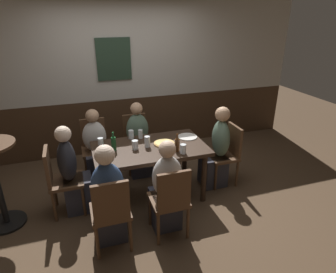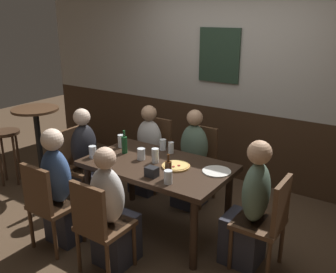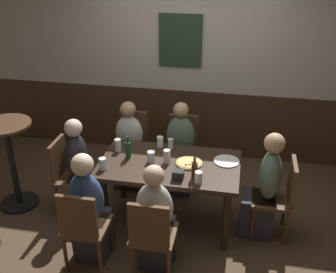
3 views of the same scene
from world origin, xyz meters
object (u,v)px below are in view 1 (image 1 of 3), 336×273
at_px(person_mid_far, 139,145).
at_px(person_mid_near, 166,192).
at_px(chair_mid_far, 136,139).
at_px(person_head_east, 217,153).
at_px(beer_bottle_green, 114,143).
at_px(condiment_caddy, 167,151).
at_px(pint_glass_amber, 147,142).
at_px(person_left_near, 109,201).
at_px(pint_glass_pale, 101,144).
at_px(chair_mid_near, 171,199).
at_px(chair_left_near, 111,210).
at_px(chair_head_west, 59,178).
at_px(chair_left_far, 95,145).
at_px(pint_glass_stout, 135,145).
at_px(beer_glass_half, 140,135).
at_px(tumbler_short, 131,135).
at_px(dining_table, 150,153).
at_px(person_left_far, 96,151).
at_px(pizza, 164,143).
at_px(person_head_west, 73,176).
at_px(chair_head_east, 227,151).
at_px(beer_glass_tall, 183,150).
at_px(highball_clear, 101,158).
at_px(beer_bottle_brown, 177,145).
at_px(plate_white_large, 187,137).

xyz_separation_m(person_mid_far, person_mid_near, (0.00, -1.35, -0.00)).
relative_size(chair_mid_far, person_head_east, 0.75).
bearing_deg(beer_bottle_green, condiment_caddy, -28.22).
distance_m(person_mid_near, pint_glass_amber, 0.76).
relative_size(person_left_near, person_head_east, 1.00).
height_order(person_head_east, pint_glass_pale, person_head_east).
xyz_separation_m(chair_mid_near, pint_glass_pale, (-0.60, 1.00, 0.30)).
xyz_separation_m(chair_left_near, pint_glass_pale, (0.04, 1.00, 0.30)).
bearing_deg(chair_head_west, chair_left_far, 59.08).
relative_size(chair_head_west, pint_glass_stout, 7.48).
xyz_separation_m(beer_glass_half, tumbler_short, (-0.12, 0.03, 0.00)).
height_order(dining_table, chair_left_far, chair_left_far).
height_order(pint_glass_amber, condiment_caddy, pint_glass_amber).
distance_m(person_mid_far, tumbler_short, 0.49).
xyz_separation_m(person_left_far, pizza, (0.84, -0.65, 0.29)).
xyz_separation_m(chair_head_west, person_head_west, (0.16, 0.00, -0.01)).
bearing_deg(tumbler_short, chair_mid_near, -81.75).
relative_size(person_left_far, beer_bottle_green, 4.40).
xyz_separation_m(chair_head_east, condiment_caddy, (-1.01, -0.28, 0.29)).
bearing_deg(chair_head_east, beer_bottle_green, 178.55).
bearing_deg(person_mid_near, beer_glass_half, 92.69).
xyz_separation_m(chair_head_west, beer_glass_tall, (1.48, -0.31, 0.30)).
bearing_deg(person_head_east, tumbler_short, 163.43).
height_order(beer_bottle_green, condiment_caddy, beer_bottle_green).
bearing_deg(pint_glass_amber, chair_left_near, -125.77).
relative_size(pizza, beer_bottle_green, 1.11).
height_order(pint_glass_stout, pint_glass_amber, pint_glass_amber).
bearing_deg(highball_clear, person_head_east, 8.45).
height_order(dining_table, beer_bottle_green, beer_bottle_green).
bearing_deg(person_head_west, person_left_far, 63.23).
relative_size(beer_glass_half, pint_glass_amber, 0.82).
distance_m(person_left_near, beer_bottle_green, 0.82).
bearing_deg(beer_bottle_brown, pizza, 108.64).
relative_size(beer_glass_half, pint_glass_pale, 0.86).
bearing_deg(beer_glass_half, plate_white_large, -15.38).
xyz_separation_m(chair_left_near, person_mid_far, (0.64, 1.52, -0.02)).
height_order(person_head_east, tumbler_short, person_head_east).
height_order(pint_glass_stout, beer_bottle_green, beer_bottle_green).
height_order(person_left_near, pint_glass_stout, person_left_near).
relative_size(pint_glass_amber, condiment_caddy, 1.33).
relative_size(beer_bottle_green, plate_white_large, 0.92).
xyz_separation_m(pizza, highball_clear, (-0.84, -0.27, 0.05)).
xyz_separation_m(chair_mid_far, tumbler_short, (-0.17, -0.50, 0.30)).
bearing_deg(chair_head_east, beer_glass_tall, -158.80).
distance_m(person_left_far, beer_glass_tall, 1.43).
height_order(chair_head_east, plate_white_large, chair_head_east).
distance_m(chair_left_far, pizza, 1.20).
height_order(chair_mid_near, beer_glass_tall, chair_mid_near).
bearing_deg(beer_bottle_brown, highball_clear, -179.63).
height_order(chair_mid_near, beer_glass_half, chair_mid_near).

